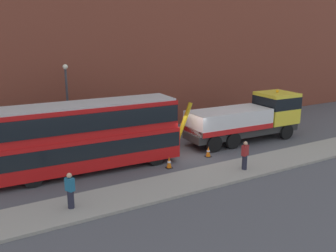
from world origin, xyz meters
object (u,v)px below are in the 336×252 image
(recovery_tow_truck, at_px, (248,118))
(traffic_cone_near_bus, at_px, (169,163))
(pedestrian_onlooker, at_px, (70,191))
(pedestrian_bystander, at_px, (245,156))
(street_lamp, at_px, (67,98))
(traffic_cone_midway, at_px, (208,152))
(double_decker_bus, at_px, (87,134))

(recovery_tow_truck, distance_m, traffic_cone_near_bus, 8.43)
(pedestrian_onlooker, xyz_separation_m, pedestrian_bystander, (10.19, -0.23, 0.00))
(street_lamp, bearing_deg, traffic_cone_midway, -43.66)
(double_decker_bus, xyz_separation_m, traffic_cone_midway, (7.55, -1.62, -1.89))
(traffic_cone_midway, bearing_deg, double_decker_bus, 167.90)
(traffic_cone_near_bus, height_order, traffic_cone_midway, same)
(recovery_tow_truck, distance_m, double_decker_bus, 12.33)
(pedestrian_onlooker, xyz_separation_m, traffic_cone_near_bus, (6.68, 2.50, -0.64))
(traffic_cone_near_bus, bearing_deg, street_lamp, 117.96)
(traffic_cone_midway, bearing_deg, pedestrian_onlooker, -163.24)
(pedestrian_onlooker, distance_m, street_lamp, 10.51)
(pedestrian_onlooker, xyz_separation_m, street_lamp, (2.79, 9.83, 2.49))
(traffic_cone_near_bus, distance_m, street_lamp, 8.87)
(pedestrian_onlooker, relative_size, traffic_cone_midway, 2.38)
(pedestrian_onlooker, relative_size, street_lamp, 0.29)
(double_decker_bus, xyz_separation_m, traffic_cone_near_bus, (4.29, -2.12, -1.89))
(recovery_tow_truck, bearing_deg, traffic_cone_near_bus, -163.01)
(recovery_tow_truck, relative_size, street_lamp, 1.75)
(pedestrian_onlooker, bearing_deg, traffic_cone_midway, -10.88)
(traffic_cone_near_bus, distance_m, traffic_cone_midway, 3.31)
(double_decker_bus, bearing_deg, street_lamp, 88.03)
(pedestrian_onlooker, height_order, traffic_cone_midway, pedestrian_onlooker)
(double_decker_bus, height_order, pedestrian_onlooker, double_decker_bus)
(pedestrian_onlooker, bearing_deg, street_lamp, 46.50)
(double_decker_bus, height_order, street_lamp, street_lamp)
(street_lamp, bearing_deg, recovery_tow_truck, -23.67)
(traffic_cone_near_bus, bearing_deg, pedestrian_onlooker, -159.49)
(traffic_cone_midway, xyz_separation_m, street_lamp, (-7.16, 6.83, 3.13))
(pedestrian_onlooker, height_order, traffic_cone_near_bus, pedestrian_onlooker)
(recovery_tow_truck, height_order, traffic_cone_midway, recovery_tow_truck)
(pedestrian_onlooker, bearing_deg, recovery_tow_truck, -10.30)
(recovery_tow_truck, relative_size, traffic_cone_near_bus, 14.15)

